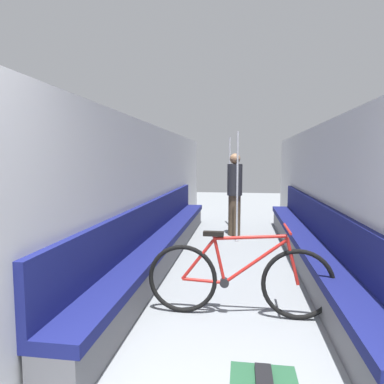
{
  "coord_description": "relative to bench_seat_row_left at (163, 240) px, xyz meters",
  "views": [
    {
      "loc": [
        0.1,
        -0.93,
        1.54
      ],
      "look_at": [
        -0.6,
        3.93,
        1.07
      ],
      "focal_mm": 32.0,
      "sensor_mm": 36.0,
      "label": 1
    }
  ],
  "objects": [
    {
      "name": "wall_right",
      "position": [
        2.39,
        -0.18,
        0.73
      ],
      "size": [
        0.1,
        11.04,
        2.07
      ],
      "primitive_type": "cube",
      "color": "#B2B2B7",
      "rests_on": "ground"
    },
    {
      "name": "bench_seat_row_right",
      "position": [
        2.16,
        0.0,
        0.0
      ],
      "size": [
        0.41,
        6.41,
        0.93
      ],
      "color": "#5B5B60",
      "rests_on": "ground"
    },
    {
      "name": "grab_pole_far",
      "position": [
        0.91,
        2.9,
        0.69
      ],
      "size": [
        0.08,
        0.08,
        2.05
      ],
      "color": "gray",
      "rests_on": "ground"
    },
    {
      "name": "grab_pole_near",
      "position": [
        1.11,
        1.36,
        0.69
      ],
      "size": [
        0.08,
        0.08,
        2.05
      ],
      "color": "gray",
      "rests_on": "ground"
    },
    {
      "name": "passenger_standing",
      "position": [
        1.05,
        1.89,
        0.55
      ],
      "size": [
        0.3,
        0.3,
        1.66
      ],
      "rotation": [
        0.0,
        0.0,
        0.09
      ],
      "color": "#473828",
      "rests_on": "ground"
    },
    {
      "name": "wall_left",
      "position": [
        -0.22,
        -0.18,
        0.73
      ],
      "size": [
        0.1,
        11.04,
        2.07
      ],
      "primitive_type": "cube",
      "color": "#B2B2B7",
      "rests_on": "ground"
    },
    {
      "name": "bench_seat_row_left",
      "position": [
        0.0,
        0.0,
        0.0
      ],
      "size": [
        0.41,
        6.41,
        0.93
      ],
      "color": "#5B5B60",
      "rests_on": "ground"
    },
    {
      "name": "bicycle",
      "position": [
        1.17,
        -1.75,
        0.07
      ],
      "size": [
        1.82,
        0.46,
        0.9
      ],
      "rotation": [
        0.0,
        0.0,
        -0.35
      ],
      "color": "black",
      "rests_on": "ground"
    }
  ]
}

